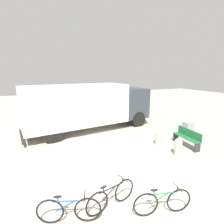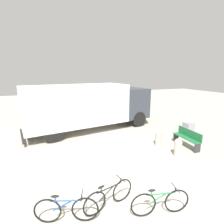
{
  "view_description": "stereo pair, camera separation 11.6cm",
  "coord_description": "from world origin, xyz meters",
  "views": [
    {
      "loc": [
        -2.56,
        -3.93,
        3.82
      ],
      "look_at": [
        1.07,
        4.89,
        1.68
      ],
      "focal_mm": 28.0,
      "sensor_mm": 36.0,
      "label": 1
    },
    {
      "loc": [
        -2.45,
        -3.98,
        3.82
      ],
      "look_at": [
        1.07,
        4.89,
        1.68
      ],
      "focal_mm": 28.0,
      "sensor_mm": 36.0,
      "label": 2
    }
  ],
  "objects": [
    {
      "name": "ground_plane",
      "position": [
        0.0,
        0.0,
        0.0
      ],
      "size": [
        60.0,
        60.0,
        0.0
      ],
      "primitive_type": "plane",
      "color": "#A8A091"
    },
    {
      "name": "delivery_truck",
      "position": [
        0.35,
        7.3,
        1.74
      ],
      "size": [
        8.83,
        3.65,
        3.07
      ],
      "rotation": [
        0.0,
        0.0,
        0.14
      ],
      "color": "white",
      "rests_on": "ground"
    },
    {
      "name": "park_bench",
      "position": [
        4.47,
        2.64,
        0.5
      ],
      "size": [
        0.5,
        1.73,
        0.9
      ],
      "rotation": [
        0.0,
        0.0,
        1.51
      ],
      "color": "#1E6638",
      "rests_on": "ground"
    },
    {
      "name": "bicycle_near",
      "position": [
        -2.13,
        0.03,
        0.38
      ],
      "size": [
        1.6,
        0.63,
        0.8
      ],
      "rotation": [
        0.0,
        0.0,
        -0.33
      ],
      "color": "black",
      "rests_on": "ground"
    },
    {
      "name": "bicycle_middle",
      "position": [
        -0.93,
        0.1,
        0.38
      ],
      "size": [
        1.63,
        0.54,
        0.8
      ],
      "rotation": [
        0.0,
        0.0,
        0.24
      ],
      "color": "black",
      "rests_on": "ground"
    },
    {
      "name": "bicycle_far",
      "position": [
        0.28,
        -0.65,
        0.38
      ],
      "size": [
        1.64,
        0.51,
        0.8
      ],
      "rotation": [
        0.0,
        0.0,
        -0.22
      ],
      "color": "black",
      "rests_on": "ground"
    },
    {
      "name": "bollard_near_bench",
      "position": [
        3.22,
        1.94,
        0.46
      ],
      "size": [
        0.36,
        0.36,
        0.85
      ],
      "color": "#B2AD9E",
      "rests_on": "ground"
    },
    {
      "name": "bollard_far_bench",
      "position": [
        3.14,
        3.29,
        0.46
      ],
      "size": [
        0.39,
        0.39,
        0.85
      ],
      "color": "#B2AD9E",
      "rests_on": "ground"
    },
    {
      "name": "utility_box",
      "position": [
        5.99,
        4.08,
        0.38
      ],
      "size": [
        0.57,
        0.51,
        0.76
      ],
      "color": "gray",
      "rests_on": "ground"
    }
  ]
}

